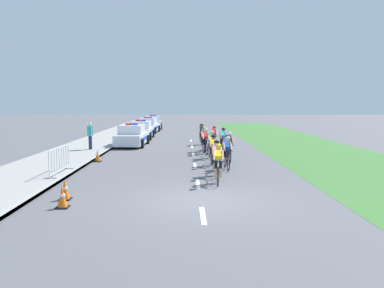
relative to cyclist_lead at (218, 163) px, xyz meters
The scene contains 25 objects.
ground_plane 2.71m from the cyclist_lead, 107.30° to the right, with size 160.00×160.00×0.00m, color #56565B.
sidewalk_slab 13.97m from the cyclist_lead, 124.33° to the left, with size 3.72×60.00×0.12m, color gray.
kerb_edge 13.05m from the cyclist_lead, 117.86° to the left, with size 0.16×60.00×0.13m, color #9E9E99.
grass_verge 13.49m from the cyclist_lead, 58.83° to the left, with size 7.00×60.00×0.01m, color #3D7033.
lane_markings_centre 6.02m from the cyclist_lead, 97.42° to the left, with size 0.14×21.60×0.01m.
cyclist_lead is the anchor object (origin of this frame).
cyclist_second 1.46m from the cyclist_lead, 87.70° to the left, with size 0.44×1.72×1.56m.
cyclist_third 3.09m from the cyclist_lead, 77.74° to the left, with size 0.43×1.72×1.56m.
cyclist_fourth 3.98m from the cyclist_lead, 88.59° to the left, with size 0.42×1.72×1.56m.
cyclist_fifth 6.36m from the cyclist_lead, 88.40° to the left, with size 0.45×1.72×1.56m.
cyclist_sixth 5.34m from the cyclist_lead, 79.05° to the left, with size 0.42×1.72×1.56m.
cyclist_seventh 9.17m from the cyclist_lead, 90.47° to the left, with size 0.43×1.72×1.56m.
cyclist_eighth 10.44m from the cyclist_lead, 86.47° to the left, with size 0.42×1.72×1.56m.
cyclist_ninth 8.14m from the cyclist_lead, 90.39° to the left, with size 0.45×1.72×1.56m.
cyclist_tenth 8.85m from the cyclist_lead, 83.20° to the left, with size 0.43×1.72×1.56m.
cyclist_eleventh 12.88m from the cyclist_lead, 90.29° to the left, with size 0.42×1.72×1.56m.
police_car_nearest 13.29m from the cyclist_lead, 111.92° to the left, with size 2.14×4.47×1.59m.
police_car_second 18.28m from the cyclist_lead, 105.75° to the left, with size 2.02×4.41×1.59m.
police_car_third 24.33m from the cyclist_lead, 101.77° to the left, with size 2.24×4.51×1.59m.
police_car_furthest 30.11m from the cyclist_lead, 99.48° to the left, with size 2.29×4.54×1.59m.
crowd_barrier_front 6.62m from the cyclist_lead, 167.20° to the left, with size 0.53×2.32×1.07m.
traffic_cone_near 5.57m from the cyclist_lead, 155.06° to the right, with size 0.36×0.36×0.64m.
traffic_cone_mid 5.84m from the cyclist_lead, 145.84° to the right, with size 0.36×0.36×0.64m.
traffic_cone_far 7.81m from the cyclist_lead, 137.63° to the left, with size 0.36×0.36×0.64m.
spectator_closest 11.90m from the cyclist_lead, 127.11° to the left, with size 0.40×0.45×1.68m.
Camera 1 is at (-0.48, -11.48, 3.05)m, focal length 35.13 mm.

